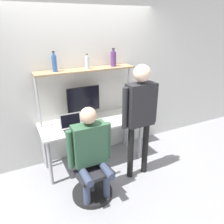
# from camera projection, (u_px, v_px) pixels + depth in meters

# --- Properties ---
(ground_plane) EXTENTS (12.00, 12.00, 0.00)m
(ground_plane) POSITION_uv_depth(u_px,v_px,m) (101.00, 172.00, 3.53)
(ground_plane) COLOR gray
(wall_back) EXTENTS (8.00, 0.06, 2.70)m
(wall_back) POSITION_uv_depth(u_px,v_px,m) (83.00, 81.00, 3.60)
(wall_back) COLOR silver
(wall_back) RESTS_ON ground_plane
(desk) EXTENTS (1.66, 0.66, 0.76)m
(desk) POSITION_uv_depth(u_px,v_px,m) (92.00, 126.00, 3.56)
(desk) COLOR silver
(desk) RESTS_ON ground_plane
(shelf_unit) EXTENTS (1.57, 0.30, 1.59)m
(shelf_unit) POSITION_uv_depth(u_px,v_px,m) (87.00, 82.00, 3.44)
(shelf_unit) COLOR #997A56
(shelf_unit) RESTS_ON ground_plane
(monitor) EXTENTS (0.55, 0.20, 0.54)m
(monitor) POSITION_uv_depth(u_px,v_px,m) (84.00, 101.00, 3.53)
(monitor) COLOR black
(monitor) RESTS_ON desk
(laptop) EXTENTS (0.33, 0.23, 0.23)m
(laptop) POSITION_uv_depth(u_px,v_px,m) (72.00, 125.00, 3.27)
(laptop) COLOR #BCBCC1
(laptop) RESTS_ON desk
(cell_phone) EXTENTS (0.07, 0.15, 0.01)m
(cell_phone) POSITION_uv_depth(u_px,v_px,m) (88.00, 126.00, 3.38)
(cell_phone) COLOR silver
(cell_phone) RESTS_ON desk
(office_chair) EXTENTS (0.56, 0.56, 0.89)m
(office_chair) POSITION_uv_depth(u_px,v_px,m) (91.00, 177.00, 3.01)
(office_chair) COLOR black
(office_chair) RESTS_ON ground_plane
(person_seated) EXTENTS (0.60, 0.46, 1.30)m
(person_seated) POSITION_uv_depth(u_px,v_px,m) (91.00, 148.00, 2.78)
(person_seated) COLOR #38425B
(person_seated) RESTS_ON ground_plane
(person_standing) EXTENTS (0.57, 0.24, 1.74)m
(person_standing) POSITION_uv_depth(u_px,v_px,m) (140.00, 108.00, 3.08)
(person_standing) COLOR black
(person_standing) RESTS_ON ground_plane
(bottle_purple) EXTENTS (0.09, 0.09, 0.29)m
(bottle_purple) POSITION_uv_depth(u_px,v_px,m) (113.00, 59.00, 3.50)
(bottle_purple) COLOR #593372
(bottle_purple) RESTS_ON shelf_unit
(bottle_blue) EXTENTS (0.07, 0.07, 0.29)m
(bottle_blue) POSITION_uv_depth(u_px,v_px,m) (54.00, 63.00, 3.11)
(bottle_blue) COLOR #335999
(bottle_blue) RESTS_ON shelf_unit
(bottle_clear) EXTENTS (0.07, 0.07, 0.22)m
(bottle_clear) POSITION_uv_depth(u_px,v_px,m) (87.00, 62.00, 3.33)
(bottle_clear) COLOR silver
(bottle_clear) RESTS_ON shelf_unit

